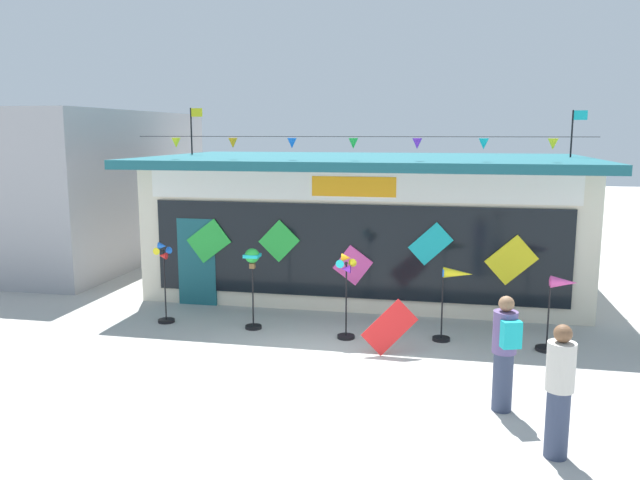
# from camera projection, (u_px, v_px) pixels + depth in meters

# --- Properties ---
(ground_plane) EXTENTS (80.00, 80.00, 0.00)m
(ground_plane) POSITION_uv_depth(u_px,v_px,m) (325.00, 365.00, 10.86)
(ground_plane) COLOR #ADAAA5
(kite_shop_building) EXTENTS (10.42, 6.26, 4.56)m
(kite_shop_building) POSITION_uv_depth(u_px,v_px,m) (369.00, 221.00, 16.22)
(kite_shop_building) COLOR beige
(kite_shop_building) RESTS_ON ground_plane
(wind_spinner_far_left) EXTENTS (0.35, 0.35, 1.70)m
(wind_spinner_far_left) POSITION_uv_depth(u_px,v_px,m) (164.00, 276.00, 13.15)
(wind_spinner_far_left) COLOR black
(wind_spinner_far_left) RESTS_ON ground_plane
(wind_spinner_left) EXTENTS (0.34, 0.34, 1.65)m
(wind_spinner_left) POSITION_uv_depth(u_px,v_px,m) (252.00, 270.00, 12.71)
(wind_spinner_left) COLOR black
(wind_spinner_left) RESTS_ON ground_plane
(wind_spinner_center_left) EXTENTS (0.38, 0.34, 1.67)m
(wind_spinner_center_left) POSITION_uv_depth(u_px,v_px,m) (346.00, 286.00, 12.10)
(wind_spinner_center_left) COLOR black
(wind_spinner_center_left) RESTS_ON ground_plane
(wind_spinner_center_right) EXTENTS (0.72, 0.34, 1.42)m
(wind_spinner_center_right) POSITION_uv_depth(u_px,v_px,m) (453.00, 289.00, 11.97)
(wind_spinner_center_right) COLOR black
(wind_spinner_center_right) RESTS_ON ground_plane
(wind_spinner_right) EXTENTS (0.66, 0.40, 1.39)m
(wind_spinner_right) POSITION_uv_depth(u_px,v_px,m) (558.00, 303.00, 11.44)
(wind_spinner_right) COLOR black
(wind_spinner_right) RESTS_ON ground_plane
(person_near_camera) EXTENTS (0.38, 0.48, 1.68)m
(person_near_camera) POSITION_uv_depth(u_px,v_px,m) (505.00, 351.00, 8.96)
(person_near_camera) COLOR #333D56
(person_near_camera) RESTS_ON ground_plane
(person_mid_plaza) EXTENTS (0.34, 0.34, 1.68)m
(person_mid_plaza) POSITION_uv_depth(u_px,v_px,m) (559.00, 391.00, 7.67)
(person_mid_plaza) COLOR #333D56
(person_mid_plaza) RESTS_ON ground_plane
(display_kite_on_ground) EXTENTS (1.00, 0.28, 1.00)m
(display_kite_on_ground) POSITION_uv_depth(u_px,v_px,m) (390.00, 327.00, 11.33)
(display_kite_on_ground) COLOR red
(display_kite_on_ground) RESTS_ON ground_plane
(neighbour_building) EXTENTS (5.29, 8.43, 4.54)m
(neighbour_building) POSITION_uv_depth(u_px,v_px,m) (71.00, 186.00, 19.75)
(neighbour_building) COLOR #99999E
(neighbour_building) RESTS_ON ground_plane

